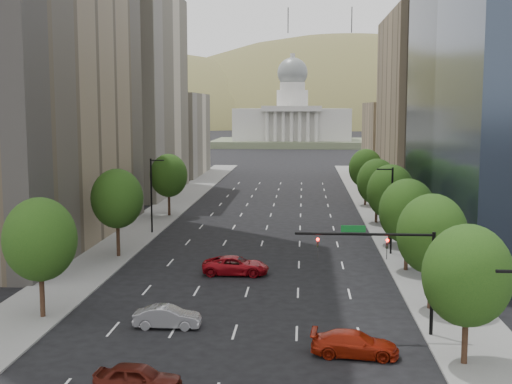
% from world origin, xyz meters
% --- Properties ---
extents(sidewalk_left, '(6.00, 200.00, 0.15)m').
position_xyz_m(sidewalk_left, '(-15.50, 60.00, 0.07)').
color(sidewalk_left, slate).
rests_on(sidewalk_left, ground).
extents(sidewalk_right, '(6.00, 200.00, 0.15)m').
position_xyz_m(sidewalk_right, '(15.50, 60.00, 0.07)').
color(sidewalk_right, slate).
rests_on(sidewalk_right, ground).
extents(midrise_cream_left, '(14.00, 30.00, 35.00)m').
position_xyz_m(midrise_cream_left, '(-25.00, 103.00, 17.50)').
color(midrise_cream_left, beige).
rests_on(midrise_cream_left, ground).
extents(filler_left, '(14.00, 26.00, 18.00)m').
position_xyz_m(filler_left, '(-25.00, 136.00, 9.00)').
color(filler_left, beige).
rests_on(filler_left, ground).
extents(parking_tan_right, '(14.00, 30.00, 30.00)m').
position_xyz_m(parking_tan_right, '(25.00, 100.00, 15.00)').
color(parking_tan_right, '#8C7759').
rests_on(parking_tan_right, ground).
extents(filler_right, '(14.00, 26.00, 16.00)m').
position_xyz_m(filler_right, '(25.00, 133.00, 8.00)').
color(filler_right, '#8C7759').
rests_on(filler_right, ground).
extents(tree_right_0, '(5.20, 5.20, 8.39)m').
position_xyz_m(tree_right_0, '(14.00, 25.00, 5.39)').
color(tree_right_0, '#382316').
rests_on(tree_right_0, ground).
extents(tree_right_1, '(5.20, 5.20, 8.75)m').
position_xyz_m(tree_right_1, '(14.00, 36.00, 5.75)').
color(tree_right_1, '#382316').
rests_on(tree_right_1, ground).
extents(tree_right_2, '(5.20, 5.20, 8.61)m').
position_xyz_m(tree_right_2, '(14.00, 48.00, 5.60)').
color(tree_right_2, '#382316').
rests_on(tree_right_2, ground).
extents(tree_right_3, '(5.20, 5.20, 8.89)m').
position_xyz_m(tree_right_3, '(14.00, 60.00, 5.89)').
color(tree_right_3, '#382316').
rests_on(tree_right_3, ground).
extents(tree_right_4, '(5.20, 5.20, 8.46)m').
position_xyz_m(tree_right_4, '(14.00, 74.00, 5.46)').
color(tree_right_4, '#382316').
rests_on(tree_right_4, ground).
extents(tree_right_5, '(5.20, 5.20, 8.75)m').
position_xyz_m(tree_right_5, '(14.00, 90.00, 5.75)').
color(tree_right_5, '#382316').
rests_on(tree_right_5, ground).
extents(tree_left_0, '(5.20, 5.20, 8.75)m').
position_xyz_m(tree_left_0, '(-14.00, 32.00, 5.75)').
color(tree_left_0, '#382316').
rests_on(tree_left_0, ground).
extents(tree_left_1, '(5.20, 5.20, 8.97)m').
position_xyz_m(tree_left_1, '(-14.00, 52.00, 5.96)').
color(tree_left_1, '#382316').
rests_on(tree_left_1, ground).
extents(tree_left_2, '(5.20, 5.20, 8.68)m').
position_xyz_m(tree_left_2, '(-14.00, 78.00, 5.68)').
color(tree_left_2, '#382316').
rests_on(tree_left_2, ground).
extents(streetlight_rn, '(1.70, 0.20, 9.00)m').
position_xyz_m(streetlight_rn, '(13.44, 55.00, 4.84)').
color(streetlight_rn, black).
rests_on(streetlight_rn, ground).
extents(streetlight_ln, '(1.70, 0.20, 9.00)m').
position_xyz_m(streetlight_ln, '(-13.44, 65.00, 4.84)').
color(streetlight_ln, black).
rests_on(streetlight_ln, ground).
extents(traffic_signal, '(9.12, 0.40, 7.38)m').
position_xyz_m(traffic_signal, '(10.53, 30.00, 5.17)').
color(traffic_signal, black).
rests_on(traffic_signal, ground).
extents(capitol, '(60.00, 40.00, 35.20)m').
position_xyz_m(capitol, '(0.00, 249.71, 8.58)').
color(capitol, '#596647').
rests_on(capitol, ground).
extents(foothills, '(720.00, 413.00, 263.00)m').
position_xyz_m(foothills, '(34.67, 599.39, -37.78)').
color(foothills, olive).
rests_on(foothills, ground).
extents(car_red_near, '(5.49, 2.65, 1.54)m').
position_xyz_m(car_red_near, '(7.72, 26.08, 0.77)').
color(car_red_near, maroon).
rests_on(car_red_near, ground).
extents(car_maroon, '(4.76, 2.14, 1.59)m').
position_xyz_m(car_maroon, '(-4.10, 19.88, 0.79)').
color(car_maroon, '#46120B').
rests_on(car_maroon, ground).
extents(car_silver, '(4.60, 1.65, 1.51)m').
position_xyz_m(car_silver, '(-4.68, 30.59, 0.76)').
color(car_silver, gray).
rests_on(car_silver, ground).
extents(car_red_far, '(6.00, 2.81, 1.66)m').
position_xyz_m(car_red_far, '(-1.50, 45.74, 0.83)').
color(car_red_far, maroon).
rests_on(car_red_far, ground).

